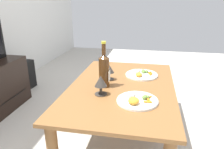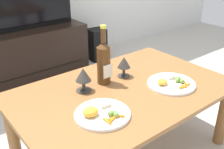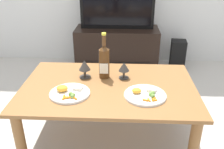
{
  "view_description": "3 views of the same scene",
  "coord_description": "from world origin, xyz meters",
  "px_view_note": "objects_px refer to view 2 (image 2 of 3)",
  "views": [
    {
      "loc": [
        -1.52,
        -0.21,
        1.1
      ],
      "look_at": [
        -0.03,
        0.08,
        0.55
      ],
      "focal_mm": 33.76,
      "sensor_mm": 36.0,
      "label": 1
    },
    {
      "loc": [
        -0.91,
        -1.03,
        1.21
      ],
      "look_at": [
        -0.01,
        0.09,
        0.52
      ],
      "focal_mm": 43.23,
      "sensor_mm": 36.0,
      "label": 2
    },
    {
      "loc": [
        0.1,
        -1.59,
        1.32
      ],
      "look_at": [
        0.02,
        0.06,
        0.52
      ],
      "focal_mm": 39.86,
      "sensor_mm": 36.0,
      "label": 3
    }
  ],
  "objects_px": {
    "goblet_right": "(124,64)",
    "goblet_left": "(83,76)",
    "tv_stand": "(33,54)",
    "dining_table": "(123,99)",
    "floor_speaker": "(97,45)",
    "dinner_plate_right": "(171,83)",
    "dinner_plate_left": "(102,113)",
    "wine_bottle": "(104,61)",
    "tv_screen": "(26,1)"
  },
  "relations": [
    {
      "from": "goblet_right",
      "to": "goblet_left",
      "type": "bearing_deg",
      "value": 180.0
    },
    {
      "from": "goblet_right",
      "to": "tv_stand",
      "type": "bearing_deg",
      "value": 94.15
    },
    {
      "from": "dining_table",
      "to": "floor_speaker",
      "type": "distance_m",
      "value": 1.6
    },
    {
      "from": "dinner_plate_right",
      "to": "dinner_plate_left",
      "type": "bearing_deg",
      "value": -179.95
    },
    {
      "from": "floor_speaker",
      "to": "wine_bottle",
      "type": "distance_m",
      "value": 1.54
    },
    {
      "from": "tv_screen",
      "to": "floor_speaker",
      "type": "height_order",
      "value": "tv_screen"
    },
    {
      "from": "wine_bottle",
      "to": "dinner_plate_left",
      "type": "relative_size",
      "value": 1.28
    },
    {
      "from": "wine_bottle",
      "to": "dinner_plate_left",
      "type": "bearing_deg",
      "value": -128.88
    },
    {
      "from": "goblet_right",
      "to": "dinner_plate_left",
      "type": "bearing_deg",
      "value": -144.54
    },
    {
      "from": "floor_speaker",
      "to": "dinner_plate_right",
      "type": "height_order",
      "value": "dinner_plate_right"
    },
    {
      "from": "wine_bottle",
      "to": "goblet_right",
      "type": "height_order",
      "value": "wine_bottle"
    },
    {
      "from": "goblet_left",
      "to": "dinner_plate_right",
      "type": "xyz_separation_m",
      "value": [
        0.45,
        -0.26,
        -0.08
      ]
    },
    {
      "from": "goblet_left",
      "to": "tv_stand",
      "type": "bearing_deg",
      "value": 80.32
    },
    {
      "from": "tv_stand",
      "to": "floor_speaker",
      "type": "distance_m",
      "value": 0.77
    },
    {
      "from": "goblet_left",
      "to": "wine_bottle",
      "type": "bearing_deg",
      "value": 3.55
    },
    {
      "from": "tv_stand",
      "to": "wine_bottle",
      "type": "relative_size",
      "value": 2.85
    },
    {
      "from": "tv_stand",
      "to": "goblet_right",
      "type": "bearing_deg",
      "value": -85.85
    },
    {
      "from": "tv_stand",
      "to": "dinner_plate_left",
      "type": "bearing_deg",
      "value": -100.61
    },
    {
      "from": "dining_table",
      "to": "tv_screen",
      "type": "relative_size",
      "value": 1.45
    },
    {
      "from": "tv_screen",
      "to": "dinner_plate_left",
      "type": "bearing_deg",
      "value": -100.63
    },
    {
      "from": "tv_screen",
      "to": "goblet_left",
      "type": "height_order",
      "value": "tv_screen"
    },
    {
      "from": "dinner_plate_right",
      "to": "goblet_left",
      "type": "bearing_deg",
      "value": 149.41
    },
    {
      "from": "tv_screen",
      "to": "tv_stand",
      "type": "bearing_deg",
      "value": 90.0
    },
    {
      "from": "tv_stand",
      "to": "wine_bottle",
      "type": "bearing_deg",
      "value": -92.83
    },
    {
      "from": "dining_table",
      "to": "tv_stand",
      "type": "height_order",
      "value": "tv_stand"
    },
    {
      "from": "dining_table",
      "to": "dinner_plate_right",
      "type": "bearing_deg",
      "value": -28.29
    },
    {
      "from": "goblet_right",
      "to": "dinner_plate_left",
      "type": "relative_size",
      "value": 0.48
    },
    {
      "from": "tv_stand",
      "to": "wine_bottle",
      "type": "xyz_separation_m",
      "value": [
        -0.06,
        -1.23,
        0.34
      ]
    },
    {
      "from": "dining_table",
      "to": "floor_speaker",
      "type": "height_order",
      "value": "dining_table"
    },
    {
      "from": "goblet_left",
      "to": "dinner_plate_left",
      "type": "distance_m",
      "value": 0.28
    },
    {
      "from": "dinner_plate_right",
      "to": "tv_stand",
      "type": "bearing_deg",
      "value": 98.91
    },
    {
      "from": "tv_screen",
      "to": "dinner_plate_right",
      "type": "relative_size",
      "value": 3.06
    },
    {
      "from": "tv_screen",
      "to": "goblet_right",
      "type": "distance_m",
      "value": 1.25
    },
    {
      "from": "dining_table",
      "to": "goblet_left",
      "type": "xyz_separation_m",
      "value": [
        -0.19,
        0.13,
        0.16
      ]
    },
    {
      "from": "tv_stand",
      "to": "dinner_plate_right",
      "type": "distance_m",
      "value": 1.53
    },
    {
      "from": "floor_speaker",
      "to": "goblet_right",
      "type": "bearing_deg",
      "value": -113.6
    },
    {
      "from": "dinner_plate_right",
      "to": "tv_screen",
      "type": "bearing_deg",
      "value": 98.93
    },
    {
      "from": "tv_screen",
      "to": "goblet_right",
      "type": "xyz_separation_m",
      "value": [
        0.09,
        -1.23,
        -0.21
      ]
    },
    {
      "from": "tv_screen",
      "to": "goblet_right",
      "type": "relative_size",
      "value": 6.6
    },
    {
      "from": "dining_table",
      "to": "goblet_left",
      "type": "distance_m",
      "value": 0.28
    },
    {
      "from": "tv_stand",
      "to": "wine_bottle",
      "type": "distance_m",
      "value": 1.27
    },
    {
      "from": "tv_screen",
      "to": "floor_speaker",
      "type": "xyz_separation_m",
      "value": [
        0.77,
        0.01,
        -0.58
      ]
    },
    {
      "from": "goblet_right",
      "to": "dinner_plate_right",
      "type": "height_order",
      "value": "goblet_right"
    },
    {
      "from": "floor_speaker",
      "to": "dinner_plate_left",
      "type": "relative_size",
      "value": 1.3
    },
    {
      "from": "dining_table",
      "to": "tv_screen",
      "type": "distance_m",
      "value": 1.41
    },
    {
      "from": "floor_speaker",
      "to": "dinner_plate_right",
      "type": "bearing_deg",
      "value": -104.48
    },
    {
      "from": "wine_bottle",
      "to": "floor_speaker",
      "type": "bearing_deg",
      "value": 56.17
    },
    {
      "from": "wine_bottle",
      "to": "tv_screen",
      "type": "bearing_deg",
      "value": 87.17
    },
    {
      "from": "dining_table",
      "to": "wine_bottle",
      "type": "xyz_separation_m",
      "value": [
        -0.04,
        0.14,
        0.21
      ]
    },
    {
      "from": "tv_stand",
      "to": "tv_screen",
      "type": "relative_size",
      "value": 1.16
    }
  ]
}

